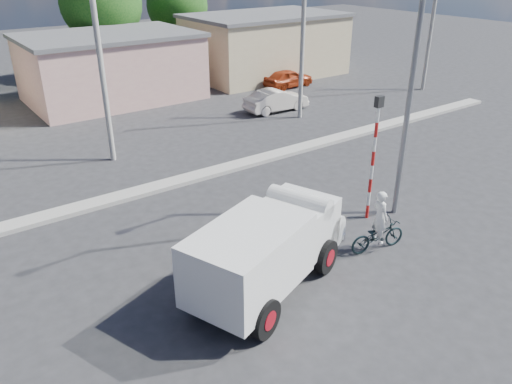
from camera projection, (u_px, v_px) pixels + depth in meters
ground_plane at (330, 267)px, 14.82m from camera, size 120.00×120.00×0.00m
median at (196, 176)px, 20.63m from camera, size 40.00×0.80×0.16m
truck at (271, 246)px, 13.49m from camera, size 5.92×3.83×2.30m
bicycle at (378, 235)px, 15.51m from camera, size 2.01×1.03×1.01m
cyclist at (379, 225)px, 15.35m from camera, size 0.53×0.69×1.72m
car_cream at (276, 100)px, 29.21m from camera, size 3.95×1.53×1.28m
car_red at (288, 78)px, 34.42m from camera, size 3.70×1.60×1.24m
traffic_pole at (374, 149)px, 16.48m from camera, size 0.28×0.18×4.36m
streetlight at (409, 75)px, 15.73m from camera, size 2.34×0.22×9.00m
building_row at (97, 67)px, 30.56m from camera, size 37.80×7.30×4.44m
tree_row at (5, 14)px, 32.46m from camera, size 34.13×7.32×8.10m
utility_poles at (210, 55)px, 23.54m from camera, size 35.40×0.24×8.00m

